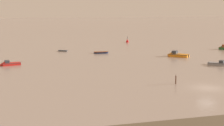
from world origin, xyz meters
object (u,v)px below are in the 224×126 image
motorboat_moored_4 (8,64)px  channel_buoy (127,41)px  mooring_post_left (176,80)px  rowboat_moored_2 (101,53)px  motorboat_moored_0 (221,64)px  motorboat_moored_1 (176,55)px  rowboat_moored_0 (63,51)px

motorboat_moored_4 → channel_buoy: size_ratio=1.96×
channel_buoy → mooring_post_left: bearing=-101.2°
motorboat_moored_4 → rowboat_moored_2: size_ratio=1.09×
motorboat_moored_0 → motorboat_moored_1: bearing=151.0°
motorboat_moored_4 → motorboat_moored_0: bearing=152.7°
mooring_post_left → motorboat_moored_1: bearing=63.9°
channel_buoy → mooring_post_left: channel_buoy is taller
rowboat_moored_0 → rowboat_moored_2: size_ratio=0.72×
motorboat_moored_1 → mooring_post_left: (-13.58, -27.71, 0.38)m
rowboat_moored_0 → channel_buoy: (24.91, 18.75, 0.33)m
rowboat_moored_2 → channel_buoy: size_ratio=1.80×
rowboat_moored_0 → mooring_post_left: 46.60m
motorboat_moored_4 → mooring_post_left: mooring_post_left is taller
rowboat_moored_2 → channel_buoy: 29.88m
channel_buoy → rowboat_moored_0: bearing=-143.0°
rowboat_moored_2 → rowboat_moored_0: bearing=-32.6°
rowboat_moored_2 → channel_buoy: (15.59, 25.49, 0.29)m
rowboat_moored_0 → mooring_post_left: (12.29, -44.95, 0.58)m
motorboat_moored_0 → channel_buoy: size_ratio=1.86×
rowboat_moored_2 → mooring_post_left: 38.33m
motorboat_moored_0 → channel_buoy: 50.74m
rowboat_moored_0 → rowboat_moored_2: rowboat_moored_2 is taller
rowboat_moored_0 → channel_buoy: channel_buoy is taller
mooring_post_left → rowboat_moored_0: bearing=105.3°
motorboat_moored_1 → mooring_post_left: mooring_post_left is taller
motorboat_moored_1 → mooring_post_left: bearing=110.8°
channel_buoy → mooring_post_left: 64.94m
rowboat_moored_0 → rowboat_moored_2: (9.33, -6.73, 0.05)m
motorboat_moored_0 → rowboat_moored_0: size_ratio=1.43×
motorboat_moored_0 → mooring_post_left: (-16.69, -13.12, 0.45)m
rowboat_moored_2 → mooring_post_left: bearing=97.7°
rowboat_moored_2 → mooring_post_left: mooring_post_left is taller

